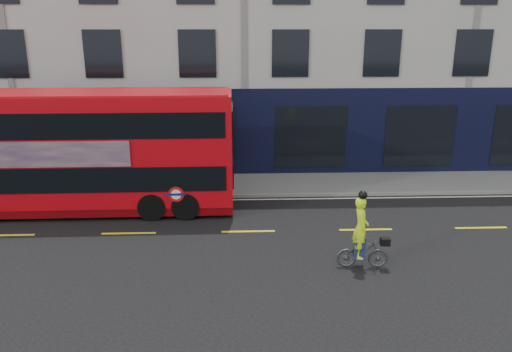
{
  "coord_description": "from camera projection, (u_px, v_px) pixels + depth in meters",
  "views": [
    {
      "loc": [
        -0.35,
        -14.04,
        6.67
      ],
      "look_at": [
        0.3,
        2.45,
        1.67
      ],
      "focal_mm": 35.0,
      "sensor_mm": 36.0,
      "label": 1
    }
  ],
  "objects": [
    {
      "name": "pavement",
      "position": [
        245.0,
        184.0,
        21.57
      ],
      "size": [
        60.0,
        3.0,
        0.12
      ],
      "primitive_type": "cube",
      "color": "slate",
      "rests_on": "ground"
    },
    {
      "name": "ground",
      "position": [
        249.0,
        251.0,
        15.38
      ],
      "size": [
        120.0,
        120.0,
        0.0
      ],
      "primitive_type": "plane",
      "color": "black",
      "rests_on": "ground"
    },
    {
      "name": "cyclist",
      "position": [
        362.0,
        241.0,
        14.1
      ],
      "size": [
        1.5,
        0.68,
        2.32
      ],
      "rotation": [
        0.0,
        0.0,
        -0.07
      ],
      "color": "#414446",
      "rests_on": "ground"
    },
    {
      "name": "bus",
      "position": [
        83.0,
        151.0,
        18.12
      ],
      "size": [
        11.03,
        2.64,
        4.43
      ],
      "rotation": [
        0.0,
        0.0,
        0.01
      ],
      "color": "#BE0710",
      "rests_on": "ground"
    },
    {
      "name": "road_edge_line",
      "position": [
        246.0,
        200.0,
        19.87
      ],
      "size": [
        58.0,
        0.1,
        0.01
      ],
      "primitive_type": "cube",
      "color": "silver",
      "rests_on": "ground"
    },
    {
      "name": "lane_dashes",
      "position": [
        248.0,
        231.0,
        16.81
      ],
      "size": [
        58.0,
        0.12,
        0.01
      ],
      "primitive_type": null,
      "color": "yellow",
      "rests_on": "ground"
    },
    {
      "name": "building_terrace",
      "position": [
        242.0,
        8.0,
        25.58
      ],
      "size": [
        50.0,
        10.07,
        15.0
      ],
      "color": "#B9B5AE",
      "rests_on": "ground"
    },
    {
      "name": "kerb",
      "position": [
        246.0,
        196.0,
        20.14
      ],
      "size": [
        60.0,
        0.12,
        0.13
      ],
      "primitive_type": "cube",
      "color": "gray",
      "rests_on": "ground"
    }
  ]
}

